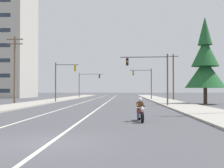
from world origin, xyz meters
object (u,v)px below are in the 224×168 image
at_px(traffic_signal_mid_right, 145,79).
at_px(utility_pole_right_far, 173,76).
at_px(utility_pole_left_near, 15,67).
at_px(conifer_tree_right_verge_near, 205,64).
at_px(traffic_signal_near_left, 62,76).
at_px(traffic_signal_mid_left, 86,81).
at_px(motorcycle_with_rider, 140,112).
at_px(traffic_signal_near_right, 153,71).

distance_m(traffic_signal_mid_right, utility_pole_right_far, 5.52).
xyz_separation_m(utility_pole_left_near, conifer_tree_right_verge_near, (26.29, -0.10, 0.37)).
bearing_deg(traffic_signal_near_left, traffic_signal_mid_left, 89.49).
bearing_deg(utility_pole_right_far, utility_pole_left_near, -146.53).
bearing_deg(utility_pole_left_near, traffic_signal_mid_right, 42.66).
xyz_separation_m(motorcycle_with_rider, utility_pole_right_far, (8.45, 38.62, 4.00)).
xyz_separation_m(traffic_signal_near_right, utility_pole_right_far, (5.97, 21.74, 0.44)).
distance_m(traffic_signal_near_left, conifer_tree_right_verge_near, 21.28).
xyz_separation_m(utility_pole_left_near, utility_pole_right_far, (24.74, 16.36, -0.51)).
relative_size(traffic_signal_mid_right, utility_pole_right_far, 0.71).
relative_size(traffic_signal_near_left, conifer_tree_right_verge_near, 0.52).
bearing_deg(traffic_signal_mid_left, utility_pole_left_near, -100.40).
bearing_deg(utility_pole_left_near, utility_pole_right_far, 33.47).
relative_size(traffic_signal_mid_left, conifer_tree_right_verge_near, 0.52).
bearing_deg(traffic_signal_near_left, utility_pole_left_near, -139.35).
xyz_separation_m(motorcycle_with_rider, utility_pole_left_near, (-16.29, 22.27, 4.51)).
bearing_deg(traffic_signal_mid_left, traffic_signal_near_left, -90.51).
distance_m(utility_pole_left_near, utility_pole_right_far, 29.66).
relative_size(motorcycle_with_rider, traffic_signal_mid_left, 0.35).
distance_m(traffic_signal_near_left, traffic_signal_mid_right, 19.05).
bearing_deg(utility_pole_left_near, motorcycle_with_rider, -53.81).
height_order(traffic_signal_mid_right, utility_pole_right_far, utility_pole_right_far).
bearing_deg(traffic_signal_near_left, motorcycle_with_rider, -68.56).
height_order(traffic_signal_near_left, utility_pole_left_near, utility_pole_left_near).
xyz_separation_m(traffic_signal_near_left, traffic_signal_mid_left, (0.24, 27.24, 0.15)).
height_order(traffic_signal_near_left, conifer_tree_right_verge_near, conifer_tree_right_verge_near).
relative_size(motorcycle_with_rider, utility_pole_right_far, 0.25).
xyz_separation_m(traffic_signal_near_left, conifer_tree_right_verge_near, (20.65, -4.95, 1.45)).
distance_m(traffic_signal_mid_left, utility_pole_left_near, 32.63).
bearing_deg(traffic_signal_near_right, utility_pole_left_near, 164.00).
relative_size(traffic_signal_near_right, traffic_signal_near_left, 1.00).
height_order(motorcycle_with_rider, traffic_signal_mid_right, traffic_signal_mid_right).
distance_m(traffic_signal_near_left, traffic_signal_mid_left, 27.24).
relative_size(motorcycle_with_rider, traffic_signal_near_right, 0.35).
distance_m(motorcycle_with_rider, utility_pole_right_far, 39.74).
xyz_separation_m(motorcycle_with_rider, traffic_signal_mid_left, (-10.40, 54.35, 3.58)).
distance_m(traffic_signal_near_right, conifer_tree_right_verge_near, 9.29).
distance_m(traffic_signal_near_right, traffic_signal_near_left, 16.64).
distance_m(motorcycle_with_rider, traffic_signal_near_right, 17.43).
relative_size(motorcycle_with_rider, conifer_tree_right_verge_near, 0.18).
height_order(traffic_signal_near_right, conifer_tree_right_verge_near, conifer_tree_right_verge_near).
height_order(motorcycle_with_rider, conifer_tree_right_verge_near, conifer_tree_right_verge_near).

